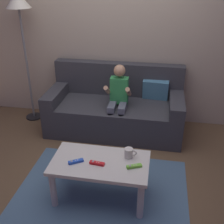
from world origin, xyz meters
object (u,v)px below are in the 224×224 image
(game_remote_red_far_corner, at_px, (97,163))
(couch, at_px, (116,109))
(coffee_table, at_px, (100,167))
(coffee_mug, at_px, (129,153))
(game_remote_blue_near_edge, at_px, (76,161))
(floor_lamp, at_px, (19,11))
(game_remote_lime_center, at_px, (134,166))
(person_seated_on_couch, at_px, (118,98))

(game_remote_red_far_corner, bearing_deg, couch, 92.24)
(coffee_table, bearing_deg, coffee_mug, 23.70)
(game_remote_blue_near_edge, xyz_separation_m, floor_lamp, (-1.13, 1.49, 1.10))
(game_remote_lime_center, bearing_deg, person_seated_on_couch, 105.71)
(coffee_mug, bearing_deg, person_seated_on_couch, 104.47)
(game_remote_blue_near_edge, xyz_separation_m, game_remote_red_far_corner, (0.20, 0.01, 0.00))
(game_remote_lime_center, relative_size, floor_lamp, 0.08)
(game_remote_red_far_corner, height_order, floor_lamp, floor_lamp)
(person_seated_on_couch, distance_m, coffee_table, 1.17)
(game_remote_lime_center, xyz_separation_m, coffee_mug, (-0.07, 0.15, 0.04))
(coffee_mug, bearing_deg, game_remote_lime_center, -65.88)
(game_remote_lime_center, bearing_deg, coffee_table, 174.04)
(game_remote_red_far_corner, distance_m, coffee_mug, 0.32)
(coffee_table, relative_size, coffee_mug, 7.69)
(couch, bearing_deg, game_remote_red_far_corner, -87.76)
(coffee_table, height_order, game_remote_red_far_corner, game_remote_red_far_corner)
(coffee_table, distance_m, game_remote_blue_near_edge, 0.24)
(game_remote_blue_near_edge, bearing_deg, coffee_table, 14.89)
(couch, distance_m, coffee_mug, 1.28)
(couch, height_order, coffee_mug, couch)
(couch, distance_m, game_remote_blue_near_edge, 1.41)
(coffee_mug, relative_size, floor_lamp, 0.07)
(person_seated_on_couch, relative_size, coffee_table, 1.06)
(game_remote_lime_center, height_order, floor_lamp, floor_lamp)
(coffee_mug, bearing_deg, couch, 104.98)
(floor_lamp, bearing_deg, couch, -4.51)
(game_remote_blue_near_edge, bearing_deg, person_seated_on_couch, 80.49)
(coffee_table, bearing_deg, game_remote_red_far_corner, -109.97)
(game_remote_blue_near_edge, distance_m, coffee_mug, 0.50)
(game_remote_blue_near_edge, height_order, floor_lamp, floor_lamp)
(coffee_mug, bearing_deg, coffee_table, -156.30)
(person_seated_on_couch, relative_size, floor_lamp, 0.54)
(coffee_table, relative_size, game_remote_blue_near_edge, 6.57)
(game_remote_red_far_corner, bearing_deg, game_remote_lime_center, 2.65)
(coffee_table, relative_size, game_remote_lime_center, 6.36)
(game_remote_blue_near_edge, bearing_deg, game_remote_red_far_corner, 2.39)
(coffee_table, xyz_separation_m, coffee_mug, (0.26, 0.11, 0.12))
(couch, bearing_deg, coffee_table, -86.91)
(game_remote_blue_near_edge, bearing_deg, coffee_mug, 19.78)
(couch, height_order, person_seated_on_couch, person_seated_on_couch)
(game_remote_blue_near_edge, relative_size, game_remote_red_far_corner, 0.97)
(couch, relative_size, person_seated_on_couch, 1.87)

